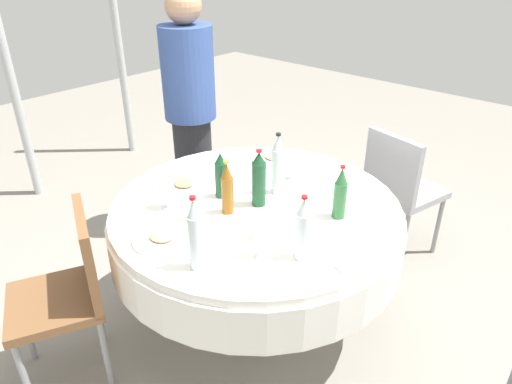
% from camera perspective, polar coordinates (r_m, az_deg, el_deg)
% --- Properties ---
extents(ground_plane, '(10.00, 10.00, 0.00)m').
position_cam_1_polar(ground_plane, '(2.76, -0.00, -14.86)').
color(ground_plane, gray).
extents(dining_table, '(1.45, 1.45, 0.74)m').
position_cam_1_polar(dining_table, '(2.39, -0.00, -4.47)').
color(dining_table, white).
rests_on(dining_table, ground_plane).
extents(bottle_dark_green_left, '(0.06, 0.06, 0.25)m').
position_cam_1_polar(bottle_dark_green_left, '(2.33, -4.29, 2.00)').
color(bottle_dark_green_left, '#194728').
rests_on(bottle_dark_green_left, dining_table).
extents(bottle_clear_north, '(0.06, 0.06, 0.32)m').
position_cam_1_polar(bottle_clear_north, '(2.36, 2.66, 3.25)').
color(bottle_clear_north, silver).
rests_on(bottle_clear_north, dining_table).
extents(bottle_clear_front, '(0.06, 0.06, 0.32)m').
position_cam_1_polar(bottle_clear_front, '(1.82, -7.39, -5.25)').
color(bottle_clear_front, silver).
rests_on(bottle_clear_front, dining_table).
extents(bottle_green_near, '(0.06, 0.06, 0.27)m').
position_cam_1_polar(bottle_green_near, '(2.18, 10.20, -0.21)').
color(bottle_green_near, '#2D6B38').
rests_on(bottle_green_near, dining_table).
extents(bottle_dark_green_east, '(0.07, 0.07, 0.29)m').
position_cam_1_polar(bottle_dark_green_east, '(2.24, 0.36, 1.54)').
color(bottle_dark_green_east, '#194728').
rests_on(bottle_dark_green_east, dining_table).
extents(bottle_clear_inner, '(0.06, 0.06, 0.29)m').
position_cam_1_polar(bottle_clear_inner, '(1.88, 5.70, -4.59)').
color(bottle_clear_inner, silver).
rests_on(bottle_clear_inner, dining_table).
extents(bottle_amber_south, '(0.06, 0.06, 0.27)m').
position_cam_1_polar(bottle_amber_south, '(2.19, -3.50, 0.37)').
color(bottle_amber_south, '#8C5619').
rests_on(bottle_amber_south, dining_table).
extents(wine_glass_near, '(0.08, 0.08, 0.15)m').
position_cam_1_polar(wine_glass_near, '(2.27, -10.89, 0.49)').
color(wine_glass_near, white).
rests_on(wine_glass_near, dining_table).
extents(wine_glass_east, '(0.06, 0.06, 0.17)m').
position_cam_1_polar(wine_glass_east, '(1.89, 0.59, -4.92)').
color(wine_glass_east, white).
rests_on(wine_glass_east, dining_table).
extents(wine_glass_inner, '(0.07, 0.07, 0.14)m').
position_cam_1_polar(wine_glass_inner, '(2.00, 1.46, -3.45)').
color(wine_glass_inner, white).
rests_on(wine_glass_inner, dining_table).
extents(wine_glass_south, '(0.07, 0.07, 0.14)m').
position_cam_1_polar(wine_glass_south, '(2.52, 4.25, 3.70)').
color(wine_glass_south, white).
rests_on(wine_glass_south, dining_table).
extents(wine_glass_outer, '(0.06, 0.06, 0.15)m').
position_cam_1_polar(wine_glass_outer, '(2.15, -7.44, -0.95)').
color(wine_glass_outer, white).
rests_on(wine_glass_outer, dining_table).
extents(plate_outer, '(0.24, 0.24, 0.04)m').
position_cam_1_polar(plate_outer, '(2.76, 2.13, 4.06)').
color(plate_outer, white).
rests_on(plate_outer, dining_table).
extents(plate_right, '(0.25, 0.25, 0.04)m').
position_cam_1_polar(plate_right, '(2.49, -8.76, 0.78)').
color(plate_right, white).
rests_on(plate_right, dining_table).
extents(plate_mid, '(0.25, 0.25, 0.04)m').
position_cam_1_polar(plate_mid, '(2.08, -11.37, -5.53)').
color(plate_mid, white).
rests_on(plate_mid, dining_table).
extents(spoon_north, '(0.06, 0.18, 0.00)m').
position_cam_1_polar(spoon_north, '(2.67, -4.98, 2.80)').
color(spoon_north, silver).
rests_on(spoon_north, dining_table).
extents(folded_napkin, '(0.19, 0.19, 0.02)m').
position_cam_1_polar(folded_napkin, '(1.97, 10.75, -7.54)').
color(folded_napkin, white).
rests_on(folded_napkin, dining_table).
extents(person_left, '(0.34, 0.34, 1.65)m').
position_cam_1_polar(person_left, '(3.20, -7.96, 9.53)').
color(person_left, '#26262B').
rests_on(person_left, ground_plane).
extents(chair_inner, '(0.48, 0.48, 0.87)m').
position_cam_1_polar(chair_inner, '(3.10, 17.02, 0.83)').
color(chair_inner, '#99999E').
rests_on(chair_inner, ground_plane).
extents(chair_south, '(0.53, 0.53, 0.87)m').
position_cam_1_polar(chair_south, '(2.31, -21.68, -10.54)').
color(chair_south, brown).
rests_on(chair_south, ground_plane).
extents(tent_pole_main, '(0.07, 0.07, 2.34)m').
position_cam_1_polar(tent_pole_main, '(4.63, -16.57, 18.36)').
color(tent_pole_main, '#B2B5B7').
rests_on(tent_pole_main, ground_plane).
extents(tent_pole_secondary, '(0.07, 0.07, 2.56)m').
position_cam_1_polar(tent_pole_secondary, '(3.98, -28.66, 16.32)').
color(tent_pole_secondary, '#B2B5B7').
rests_on(tent_pole_secondary, ground_plane).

